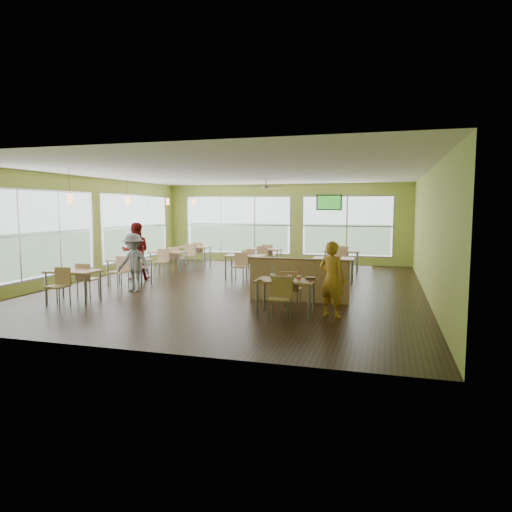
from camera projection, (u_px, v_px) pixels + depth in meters
name	position (u px, v px, depth m)	size (l,w,h in m)	color
room	(239.00, 231.00, 12.80)	(12.00, 12.04, 3.20)	black
window_bays	(196.00, 229.00, 16.48)	(9.24, 10.24, 2.38)	white
main_table	(286.00, 285.00, 9.48)	(1.22, 1.52, 0.87)	tan
half_wall_divider	(299.00, 280.00, 10.88)	(2.40, 0.14, 1.04)	tan
dining_tables	(225.00, 257.00, 14.82)	(6.92, 8.72, 0.87)	tan
pendant_lights	(148.00, 201.00, 14.23)	(0.11, 7.31, 0.86)	#2D2119
ceiling_fan	(266.00, 187.00, 15.53)	(1.25, 1.25, 0.29)	#2D2119
tv_backwall	(329.00, 202.00, 17.86)	(1.00, 0.07, 0.60)	black
man_plaid	(332.00, 279.00, 9.29)	(0.57, 0.38, 1.57)	orange
patron_maroon	(136.00, 251.00, 14.20)	(0.87, 0.68, 1.78)	#5A0E0B
patron_grey	(134.00, 262.00, 12.22)	(1.01, 0.58, 1.56)	slate
cup_blue	(272.00, 277.00, 9.45)	(0.09, 0.09, 0.32)	white
cup_yellow	(274.00, 277.00, 9.37)	(0.08, 0.08, 0.30)	white
cup_red_near	(290.00, 278.00, 9.28)	(0.09, 0.09, 0.33)	white
cup_red_far	(299.00, 278.00, 9.26)	(0.09, 0.09, 0.33)	white
food_basket	(310.00, 278.00, 9.44)	(0.25, 0.25, 0.06)	black
ketchup_cup	(310.00, 282.00, 9.11)	(0.06, 0.06, 0.02)	#A9240D
wrapper_left	(260.00, 280.00, 9.32)	(0.15, 0.13, 0.04)	#A87D51
wrapper_mid	(289.00, 278.00, 9.53)	(0.22, 0.20, 0.06)	#A87D51
wrapper_right	(291.00, 281.00, 9.14)	(0.14, 0.13, 0.04)	#A87D51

